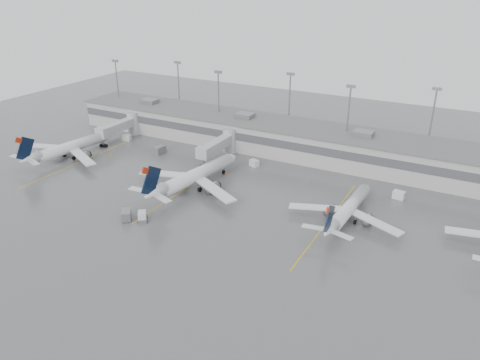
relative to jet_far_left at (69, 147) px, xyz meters
The scene contains 18 objects.
ground 62.48m from the jet_far_left, 23.54° to the right, with size 260.00×260.00×0.00m, color #57575A.
terminal 66.08m from the jet_far_left, 30.03° to the left, with size 152.00×17.00×9.45m.
light_masts 69.72m from the jet_far_left, 34.17° to the left, with size 142.40×8.00×20.60m.
jet_bridge_left 20.89m from the jet_far_left, 85.31° to the left, with size 4.00×17.20×7.00m.
jet_bridge_right 42.20m from the jet_far_left, 29.54° to the left, with size 4.00×17.20×7.00m.
stand_markings 57.30m from the jet_far_left, ahead, with size 105.25×40.00×0.01m.
jet_far_left is the anchor object (origin of this frame).
jet_mid_left 41.50m from the jet_far_left, ahead, with size 28.82×32.52×10.56m.
jet_mid_right 78.08m from the jet_far_left, ahead, with size 24.22×27.18×8.79m.
baggage_tug 44.96m from the jet_far_left, 24.86° to the right, with size 3.29×3.50×1.93m.
baggage_cart 42.62m from the jet_far_left, 28.14° to the right, with size 3.42×3.67×2.07m.
gse_uld_a 19.34m from the jet_far_left, 78.38° to the left, with size 2.51×1.67×1.78m, color silver.
gse_uld_b 51.29m from the jet_far_left, 21.49° to the left, with size 2.42×1.62×1.72m, color silver.
gse_uld_c 87.11m from the jet_far_left, 11.28° to the left, with size 2.56×1.71×1.81m, color silver.
gse_loader 24.54m from the jet_far_left, 35.77° to the left, with size 2.18×3.48×2.18m, color slate.
cone_a 11.11m from the jet_far_left, 38.85° to the left, with size 0.45×0.45×0.71m, color orange.
cone_b 45.36m from the jet_far_left, 13.26° to the left, with size 0.41×0.41×0.66m, color orange.
cone_c 66.22m from the jet_far_left, 14.54° to the left, with size 0.45×0.45×0.71m, color orange.
Camera 1 is at (41.91, -59.29, 47.16)m, focal length 35.00 mm.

